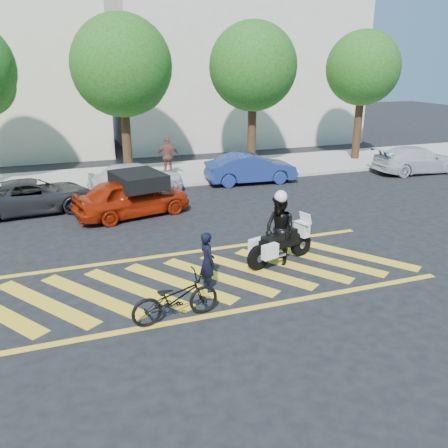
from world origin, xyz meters
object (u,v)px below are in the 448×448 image
object	(u,v)px
parked_far_right	(417,160)
bicycle	(175,298)
parked_mid_right	(136,178)
parked_mid_left	(33,196)
red_convertible	(132,197)
officer_moto	(280,230)
officer_bike	(207,262)
police_motorcycle	(280,244)
parked_right	(251,168)

from	to	relation	value
parked_far_right	bicycle	bearing A→B (deg)	126.76
parked_mid_right	parked_mid_left	bearing A→B (deg)	105.64
red_convertible	parked_far_right	xyz separation A→B (m)	(14.94, 2.22, -0.06)
officer_moto	parked_mid_right	bearing A→B (deg)	178.41
officer_bike	bicycle	xyz separation A→B (m)	(-1.11, -1.14, -0.24)
officer_moto	parked_mid_left	bearing A→B (deg)	-155.76
bicycle	parked_far_right	distance (m)	18.30
officer_moto	red_convertible	world-z (taller)	officer_moto
officer_moto	red_convertible	distance (m)	6.61
officer_bike	police_motorcycle	world-z (taller)	officer_bike
parked_right	red_convertible	bearing A→B (deg)	121.26
officer_moto	parked_right	size ratio (longest dim) A/B	0.47
red_convertible	parked_mid_right	size ratio (longest dim) A/B	1.05
police_motorcycle	parked_right	distance (m)	9.35
officer_bike	bicycle	bearing A→B (deg)	128.22
parked_right	officer_bike	bearing A→B (deg)	155.70
officer_moto	parked_mid_right	world-z (taller)	officer_moto
police_motorcycle	officer_moto	xyz separation A→B (m)	(-0.02, 0.01, 0.42)
officer_moto	parked_mid_right	xyz separation A→B (m)	(-2.54, 8.88, -0.30)
officer_bike	parked_mid_left	distance (m)	9.45
parked_mid_left	bicycle	bearing A→B (deg)	-166.71
police_motorcycle	red_convertible	bearing A→B (deg)	101.78
red_convertible	parked_right	xyz separation A→B (m)	(6.09, 3.13, -0.03)
officer_moto	parked_mid_left	distance (m)	10.05
officer_moto	parked_far_right	xyz separation A→B (m)	(11.72, 7.98, -0.32)
parked_mid_right	bicycle	bearing A→B (deg)	171.89
bicycle	parked_right	world-z (taller)	parked_right
police_motorcycle	parked_mid_left	distance (m)	10.07
red_convertible	parked_right	distance (m)	6.85
police_motorcycle	bicycle	bearing A→B (deg)	-167.39
bicycle	police_motorcycle	world-z (taller)	bicycle
red_convertible	officer_bike	bearing A→B (deg)	173.62
red_convertible	parked_far_right	world-z (taller)	red_convertible
officer_moto	parked_right	bearing A→B (deg)	144.62
officer_moto	parked_far_right	size ratio (longest dim) A/B	0.43
officer_bike	officer_moto	bearing A→B (deg)	-76.14
parked_right	parked_far_right	bearing A→B (deg)	-91.84
parked_mid_left	police_motorcycle	bearing A→B (deg)	-143.03
officer_bike	parked_far_right	distance (m)	16.74
parked_mid_right	parked_far_right	world-z (taller)	parked_mid_right
bicycle	red_convertible	distance (m)	7.86
officer_bike	parked_right	world-z (taller)	officer_bike
officer_bike	police_motorcycle	size ratio (longest dim) A/B	0.67
officer_bike	officer_moto	world-z (taller)	officer_moto
parked_mid_left	red_convertible	bearing A→B (deg)	-121.37
red_convertible	parked_far_right	size ratio (longest dim) A/B	0.92
parked_far_right	officer_moto	bearing A→B (deg)	127.63
parked_far_right	parked_right	bearing A→B (deg)	87.50
police_motorcycle	parked_mid_left	size ratio (longest dim) A/B	0.51
officer_moto	parked_far_right	world-z (taller)	officer_moto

